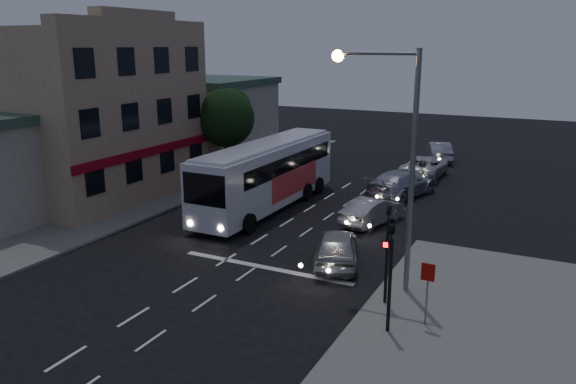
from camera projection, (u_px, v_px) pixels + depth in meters
The scene contains 16 objects.
ground at pixel (200, 276), 23.08m from camera, with size 120.00×120.00×0.00m, color black.
sidewalk_far at pixel (104, 194), 35.58m from camera, with size 12.00×50.00×0.12m, color slate.
road_markings at pixel (266, 255), 25.39m from camera, with size 8.00×30.55×0.01m.
tour_bus at pixel (267, 173), 32.08m from camera, with size 2.98×12.58×3.85m.
car_suv at pixel (336, 247), 24.24m from camera, with size 1.82×4.51×1.54m, color #B6B6B9.
car_sedan_a at pixel (373, 211), 29.61m from camera, with size 1.50×4.31×1.42m, color #BCBCBC.
car_sedan_b at pixel (401, 184), 34.94m from camera, with size 2.32×5.70×1.65m, color #B0AFBF.
car_sedan_c at pixel (424, 167), 40.00m from camera, with size 2.58×5.59×1.55m, color silver.
car_extra at pixel (439, 151), 45.66m from camera, with size 1.66×4.75×1.56m, color #A5A9B2.
traffic_signal_main at pixel (387, 243), 19.87m from camera, with size 0.25×0.35×4.10m.
traffic_signal_side at pixel (391, 265), 17.85m from camera, with size 0.18×0.15×4.10m.
regulatory_sign at pixel (427, 284), 18.47m from camera, with size 0.45×0.12×2.20m.
streetlight at pixel (396, 144), 20.36m from camera, with size 3.32×0.44×9.00m.
main_building at pixel (85, 112), 34.69m from camera, with size 10.12×12.00×11.00m.
low_building_north at pixel (204, 119), 45.33m from camera, with size 9.40×9.40×6.50m.
street_tree at pixel (225, 115), 38.47m from camera, with size 4.00×4.00×6.20m.
Camera 1 is at (12.77, -17.58, 9.24)m, focal length 35.00 mm.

